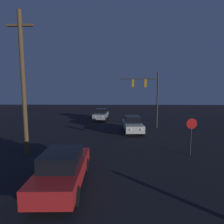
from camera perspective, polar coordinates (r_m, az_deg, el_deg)
car_near at (r=8.61m, az=-15.68°, el=-17.30°), size 1.99×4.71×1.74m
car_mid at (r=18.90m, az=6.68°, el=-3.99°), size 2.00×4.71×1.74m
car_far at (r=27.03m, az=-3.58°, el=-0.77°), size 2.14×4.75×1.74m
traffic_signal_mast at (r=21.21m, az=11.82°, el=6.57°), size 4.51×0.30×6.62m
stop_sign at (r=12.95m, az=24.47°, el=-5.34°), size 0.70×0.07×2.56m
utility_pole at (r=13.16m, az=-27.00°, el=8.49°), size 1.72×0.28×9.53m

